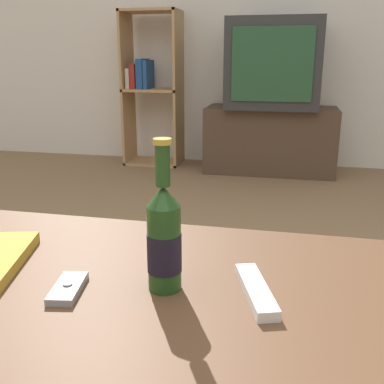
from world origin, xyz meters
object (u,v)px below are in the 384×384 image
bookshelf (150,87)px  television (274,64)px  cell_phone (68,288)px  tv_stand (270,140)px  remote_control (256,290)px  beer_bottle (164,238)px

bookshelf → television: bearing=-4.7°
television → cell_phone: (-0.24, -2.75, -0.37)m
tv_stand → cell_phone: size_ratio=8.24×
television → remote_control: (0.10, -2.69, -0.36)m
bookshelf → beer_bottle: size_ratio=4.20×
beer_bottle → cell_phone: 0.20m
tv_stand → bookshelf: size_ratio=0.81×
beer_bottle → cell_phone: beer_bottle is taller
remote_control → bookshelf: bearing=92.7°
tv_stand → television: (-0.00, -0.00, 0.56)m
tv_stand → cell_phone: tv_stand is taller
remote_control → tv_stand: bearing=73.7°
tv_stand → bookshelf: bearing=175.5°
television → beer_bottle: size_ratio=2.31×
bookshelf → tv_stand: bearing=-4.5°
cell_phone → remote_control: bearing=0.2°
bookshelf → remote_control: size_ratio=6.44×
beer_bottle → bookshelf: bearing=107.9°
tv_stand → cell_phone: 2.77m
bookshelf → cell_phone: (0.73, -2.83, -0.19)m
television → cell_phone: 2.78m
bookshelf → beer_bottle: 2.92m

